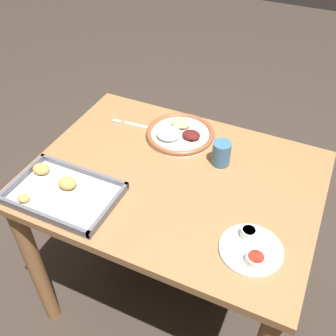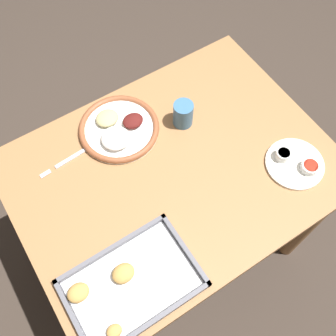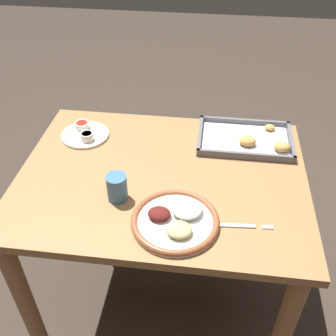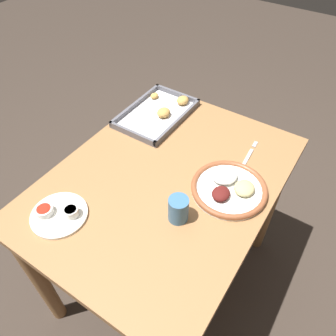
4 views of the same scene
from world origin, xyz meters
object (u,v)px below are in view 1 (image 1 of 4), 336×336
at_px(saucer_plate, 251,249).
at_px(drinking_cup, 221,153).
at_px(baking_tray, 61,191).
at_px(dinner_plate, 180,133).
at_px(fork, 137,125).

bearing_deg(saucer_plate, drinking_cup, -57.75).
xyz_separation_m(baking_tray, drinking_cup, (-0.42, -0.36, 0.03)).
height_order(dinner_plate, saucer_plate, dinner_plate).
bearing_deg(drinking_cup, fork, -11.22).
relative_size(fork, drinking_cup, 2.17).
bearing_deg(baking_tray, fork, -96.11).
relative_size(fork, saucer_plate, 1.06).
bearing_deg(dinner_plate, fork, 3.05).
bearing_deg(saucer_plate, baking_tray, 3.36).
bearing_deg(saucer_plate, fork, -34.53).
relative_size(baking_tray, drinking_cup, 3.93).
bearing_deg(fork, saucer_plate, 141.28).
xyz_separation_m(fork, saucer_plate, (-0.57, 0.39, 0.01)).
distance_m(dinner_plate, fork, 0.18).
height_order(saucer_plate, baking_tray, baking_tray).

